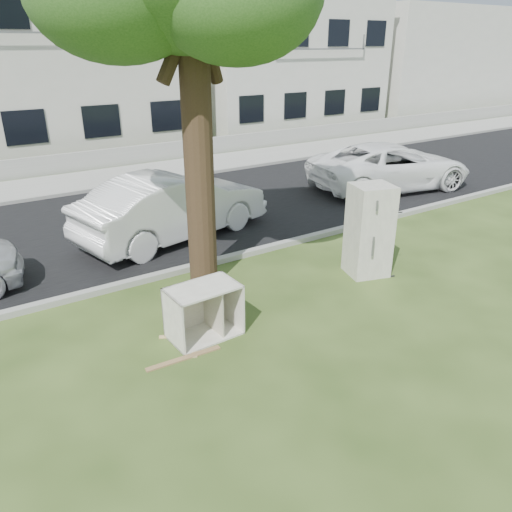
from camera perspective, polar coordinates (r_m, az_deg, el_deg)
ground at (r=8.84m, az=1.87°, el=-6.66°), size 120.00×120.00×0.00m
road at (r=13.75m, az=-12.65°, el=4.02°), size 120.00×7.00×0.01m
kerb_near at (r=10.71m, az=-5.66°, el=-1.15°), size 120.00×0.18×0.12m
kerb_far at (r=16.99m, az=-17.08°, el=7.21°), size 120.00×0.18×0.12m
sidewalk at (r=18.34m, az=-18.45°, el=8.20°), size 120.00×2.80×0.01m
low_wall at (r=19.78m, az=-19.88°, el=10.08°), size 120.00×0.15×0.70m
townhouse_center at (r=24.17m, az=-24.16°, el=19.78°), size 11.22×8.16×7.44m
townhouse_right at (r=28.90m, az=1.55°, el=21.32°), size 10.20×8.16×6.84m
filler_right at (r=38.93m, az=19.45°, el=20.28°), size 16.00×9.00×6.40m
fridge at (r=10.25m, az=12.80°, el=2.87°), size 0.94×0.91×1.87m
cabinet at (r=8.07m, az=-5.98°, el=-6.34°), size 1.15×0.74×0.87m
plank_a at (r=7.76m, az=-8.25°, el=-11.49°), size 1.20×0.15×0.02m
plank_b at (r=8.30m, az=-8.12°, el=-9.00°), size 0.78×0.45×0.02m
plank_c at (r=8.07m, az=-7.20°, el=-9.95°), size 0.36×0.71×0.02m
car_center at (r=12.17m, az=-9.41°, el=5.67°), size 5.06×2.72×1.58m
car_right at (r=16.82m, az=15.11°, el=9.88°), size 5.67×3.39×1.47m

